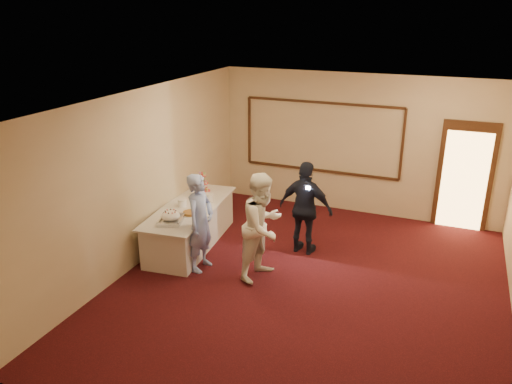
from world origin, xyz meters
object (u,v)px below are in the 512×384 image
at_px(guest, 306,208).
at_px(tart, 190,213).
at_px(cupcake_stand, 202,184).
at_px(plate_stack_b, 209,197).
at_px(buffet_table, 191,225).
at_px(man, 200,223).
at_px(pavlova_tray, 171,217).
at_px(woman, 263,226).
at_px(plate_stack_a, 182,203).

bearing_deg(guest, tart, 31.43).
distance_m(cupcake_stand, plate_stack_b, 0.58).
xyz_separation_m(buffet_table, tart, (0.20, -0.34, 0.41)).
bearing_deg(plate_stack_b, man, -69.25).
relative_size(pavlova_tray, tart, 1.95).
height_order(buffet_table, plate_stack_b, plate_stack_b).
distance_m(plate_stack_b, guest, 1.89).
bearing_deg(cupcake_stand, woman, -37.07).
xyz_separation_m(plate_stack_b, tart, (0.00, -0.72, -0.05)).
bearing_deg(buffet_table, woman, -18.99).
bearing_deg(cupcake_stand, plate_stack_a, -87.70).
bearing_deg(man, plate_stack_a, 50.47).
xyz_separation_m(woman, guest, (0.39, 1.10, -0.04)).
distance_m(pavlova_tray, plate_stack_a, 0.72).
relative_size(plate_stack_a, tart, 0.58).
distance_m(pavlova_tray, cupcake_stand, 1.58).
height_order(woman, guest, woman).
bearing_deg(tart, cupcake_stand, 107.51).
relative_size(tart, woman, 0.16).
relative_size(pavlova_tray, guest, 0.34).
bearing_deg(buffet_table, man, -49.82).
relative_size(plate_stack_a, woman, 0.09).
bearing_deg(cupcake_stand, man, -63.20).
distance_m(pavlova_tray, man, 0.57).
bearing_deg(woman, guest, -4.52).
distance_m(plate_stack_a, guest, 2.28).
height_order(pavlova_tray, plate_stack_b, pavlova_tray).
bearing_deg(buffet_table, tart, -59.24).
distance_m(plate_stack_b, woman, 1.78).
height_order(cupcake_stand, guest, guest).
bearing_deg(man, guest, -45.97).
bearing_deg(plate_stack_b, woman, -32.83).
distance_m(cupcake_stand, plate_stack_a, 0.87).
xyz_separation_m(cupcake_stand, man, (0.79, -1.56, -0.08)).
xyz_separation_m(tart, man, (0.42, -0.40, 0.05)).
relative_size(pavlova_tray, woman, 0.32).
relative_size(plate_stack_b, woman, 0.10).
relative_size(tart, guest, 0.17).
xyz_separation_m(plate_stack_a, woman, (1.82, -0.54, 0.06)).
xyz_separation_m(cupcake_stand, tart, (0.37, -1.16, -0.13)).
relative_size(plate_stack_a, guest, 0.10).
bearing_deg(pavlova_tray, buffet_table, 94.25).
relative_size(cupcake_stand, plate_stack_a, 2.59).
bearing_deg(plate_stack_b, pavlova_tray, -97.42).
bearing_deg(guest, man, 47.65).
distance_m(cupcake_stand, tart, 1.23).
bearing_deg(plate_stack_a, woman, -16.50).
relative_size(buffet_table, pavlova_tray, 4.46).
distance_m(cupcake_stand, man, 1.75).
relative_size(plate_stack_a, man, 0.10).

